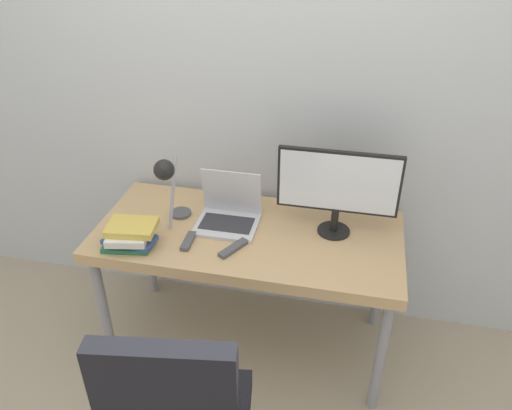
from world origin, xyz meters
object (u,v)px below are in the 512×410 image
at_px(book_stack, 130,235).
at_px(monitor, 338,186).
at_px(desk_lamp, 168,179).
at_px(laptop, 228,214).

bearing_deg(book_stack, monitor, 18.73).
distance_m(desk_lamp, book_stack, 0.32).
xyz_separation_m(monitor, book_stack, (-0.93, -0.31, -0.20)).
bearing_deg(laptop, desk_lamp, -159.12).
height_order(laptop, monitor, monitor).
relative_size(monitor, desk_lamp, 1.48).
relative_size(desk_lamp, book_stack, 1.47).
bearing_deg(monitor, book_stack, -161.27).
height_order(laptop, desk_lamp, desk_lamp).
distance_m(monitor, desk_lamp, 0.80).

